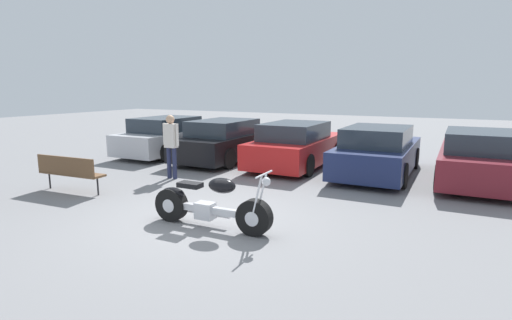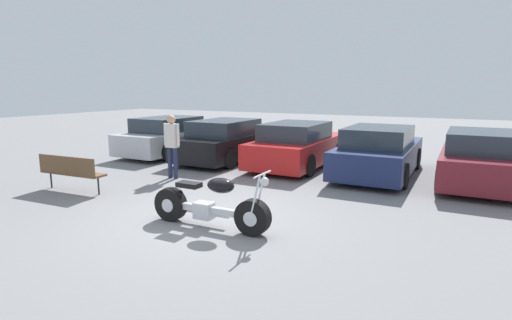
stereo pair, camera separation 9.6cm
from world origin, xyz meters
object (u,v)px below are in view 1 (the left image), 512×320
parked_car_red (297,145)px  person_standing (171,141)px  parked_car_maroon (479,159)px  park_bench (69,170)px  motorcycle (209,205)px  parked_car_navy (378,152)px  parked_car_silver (170,137)px  parked_car_black (227,141)px

parked_car_red → person_standing: 4.07m
parked_car_maroon → parked_car_red: bearing=179.4°
parked_car_maroon → park_bench: size_ratio=2.48×
motorcycle → parked_car_red: 6.13m
parked_car_navy → parked_car_maroon: bearing=2.8°
motorcycle → parked_car_silver: size_ratio=0.53×
parked_car_silver → park_bench: bearing=-74.9°
parked_car_black → parked_car_red: (2.56, 0.10, 0.00)m
motorcycle → parked_car_black: size_ratio=0.53×
motorcycle → parked_car_navy: size_ratio=0.53×
parked_car_black → parked_car_navy: bearing=-0.9°
parked_car_red → parked_car_maroon: same height
person_standing → parked_car_black: bearing=92.9°
motorcycle → parked_car_maroon: parked_car_maroon is taller
motorcycle → person_standing: bearing=137.9°
parked_car_red → parked_car_navy: (2.56, -0.17, 0.00)m
parked_car_black → parked_car_navy: 5.12m
parked_car_silver → parked_car_black: bearing=-1.9°
parked_car_black → park_bench: 5.58m
parked_car_silver → motorcycle: bearing=-46.1°
parked_car_black → motorcycle: bearing=-61.3°
motorcycle → parked_car_silver: (-5.84, 6.07, 0.24)m
park_bench → person_standing: 2.66m
parked_car_red → parked_car_maroon: bearing=-0.6°
park_bench → parked_car_black: bearing=79.0°
parked_car_navy → person_standing: person_standing is taller
parked_car_red → parked_car_maroon: size_ratio=1.00×
parked_car_navy → park_bench: size_ratio=2.48×
parked_car_silver → parked_car_black: size_ratio=1.00×
parked_car_navy → person_standing: size_ratio=2.56×
motorcycle → parked_car_red: (-0.72, 6.08, 0.24)m
parked_car_navy → person_standing: 5.86m
parked_car_maroon → park_bench: parked_car_maroon is taller
parked_car_black → parked_car_red: same height
parked_car_red → parked_car_black: bearing=-177.8°
parked_car_red → parked_car_navy: same height
parked_car_red → park_bench: bearing=-123.0°
motorcycle → person_standing: 4.25m
parked_car_red → park_bench: size_ratio=2.48×
parked_car_silver → parked_car_red: size_ratio=1.00×
parked_car_navy → parked_car_maroon: 2.56m
parked_car_silver → parked_car_navy: (7.68, -0.16, 0.00)m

